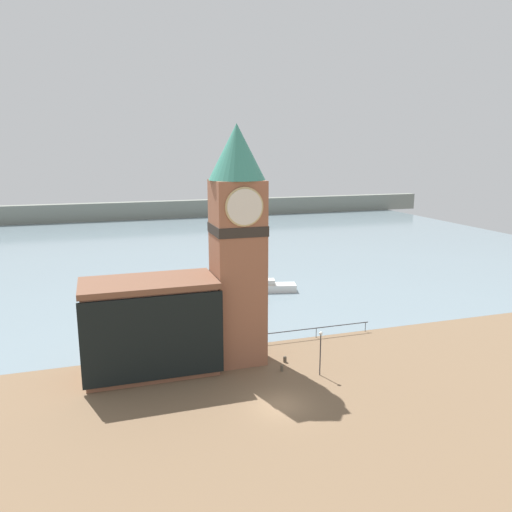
{
  "coord_description": "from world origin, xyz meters",
  "views": [
    {
      "loc": [
        -12.67,
        -33.27,
        19.48
      ],
      "look_at": [
        0.32,
        7.12,
        10.45
      ],
      "focal_mm": 35.0,
      "sensor_mm": 36.0,
      "label": 1
    }
  ],
  "objects_px": {
    "pier_building": "(150,326)",
    "lamp_post": "(321,345)",
    "clock_tower": "(238,240)",
    "boat_near": "(239,306)",
    "mooring_bollard_near": "(282,368)",
    "mooring_bollard_far": "(285,359)",
    "boat_far": "(271,287)"
  },
  "relations": [
    {
      "from": "clock_tower",
      "to": "boat_far",
      "type": "xyz_separation_m",
      "value": [
        10.72,
        20.93,
        -10.85
      ]
    },
    {
      "from": "mooring_bollard_near",
      "to": "boat_far",
      "type": "bearing_deg",
      "value": 72.6
    },
    {
      "from": "boat_near",
      "to": "lamp_post",
      "type": "relative_size",
      "value": 1.19
    },
    {
      "from": "boat_far",
      "to": "lamp_post",
      "type": "distance_m",
      "value": 26.97
    },
    {
      "from": "pier_building",
      "to": "mooring_bollard_near",
      "type": "xyz_separation_m",
      "value": [
        11.09,
        -3.59,
        -3.89
      ]
    },
    {
      "from": "pier_building",
      "to": "mooring_bollard_far",
      "type": "bearing_deg",
      "value": -8.71
    },
    {
      "from": "clock_tower",
      "to": "mooring_bollard_far",
      "type": "relative_size",
      "value": 35.23
    },
    {
      "from": "pier_building",
      "to": "boat_far",
      "type": "height_order",
      "value": "pier_building"
    },
    {
      "from": "clock_tower",
      "to": "pier_building",
      "type": "distance_m",
      "value": 10.91
    },
    {
      "from": "clock_tower",
      "to": "boat_near",
      "type": "relative_size",
      "value": 4.51
    },
    {
      "from": "lamp_post",
      "to": "boat_near",
      "type": "bearing_deg",
      "value": 95.61
    },
    {
      "from": "pier_building",
      "to": "lamp_post",
      "type": "distance_m",
      "value": 15.06
    },
    {
      "from": "clock_tower",
      "to": "boat_far",
      "type": "bearing_deg",
      "value": 62.88
    },
    {
      "from": "pier_building",
      "to": "boat_far",
      "type": "relative_size",
      "value": 1.72
    },
    {
      "from": "mooring_bollard_near",
      "to": "lamp_post",
      "type": "xyz_separation_m",
      "value": [
        2.92,
        -1.76,
        2.48
      ]
    },
    {
      "from": "boat_far",
      "to": "lamp_post",
      "type": "relative_size",
      "value": 1.69
    },
    {
      "from": "boat_far",
      "to": "lamp_post",
      "type": "bearing_deg",
      "value": -86.68
    },
    {
      "from": "mooring_bollard_far",
      "to": "lamp_post",
      "type": "height_order",
      "value": "lamp_post"
    },
    {
      "from": "clock_tower",
      "to": "pier_building",
      "type": "bearing_deg",
      "value": -178.8
    },
    {
      "from": "mooring_bollard_far",
      "to": "boat_near",
      "type": "bearing_deg",
      "value": 89.83
    },
    {
      "from": "clock_tower",
      "to": "lamp_post",
      "type": "distance_m",
      "value": 11.87
    },
    {
      "from": "boat_far",
      "to": "pier_building",
      "type": "bearing_deg",
      "value": -118.1
    },
    {
      "from": "clock_tower",
      "to": "pier_building",
      "type": "relative_size",
      "value": 1.85
    },
    {
      "from": "clock_tower",
      "to": "lamp_post",
      "type": "bearing_deg",
      "value": -43.11
    },
    {
      "from": "clock_tower",
      "to": "mooring_bollard_near",
      "type": "distance_m",
      "value": 12.17
    },
    {
      "from": "pier_building",
      "to": "mooring_bollard_near",
      "type": "distance_m",
      "value": 12.29
    },
    {
      "from": "mooring_bollard_near",
      "to": "mooring_bollard_far",
      "type": "xyz_separation_m",
      "value": [
        0.97,
        1.74,
        -0.01
      ]
    },
    {
      "from": "boat_near",
      "to": "clock_tower",
      "type": "bearing_deg",
      "value": -101.01
    },
    {
      "from": "pier_building",
      "to": "boat_far",
      "type": "distance_m",
      "value": 28.5
    },
    {
      "from": "mooring_bollard_near",
      "to": "mooring_bollard_far",
      "type": "height_order",
      "value": "mooring_bollard_near"
    },
    {
      "from": "clock_tower",
      "to": "lamp_post",
      "type": "relative_size",
      "value": 5.37
    },
    {
      "from": "pier_building",
      "to": "lamp_post",
      "type": "xyz_separation_m",
      "value": [
        14.01,
        -5.35,
        -1.41
      ]
    }
  ]
}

